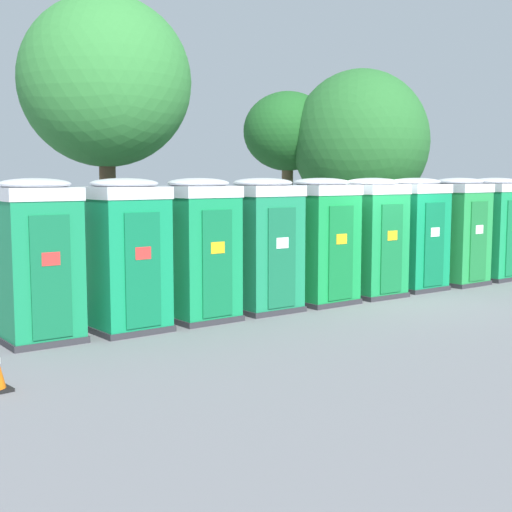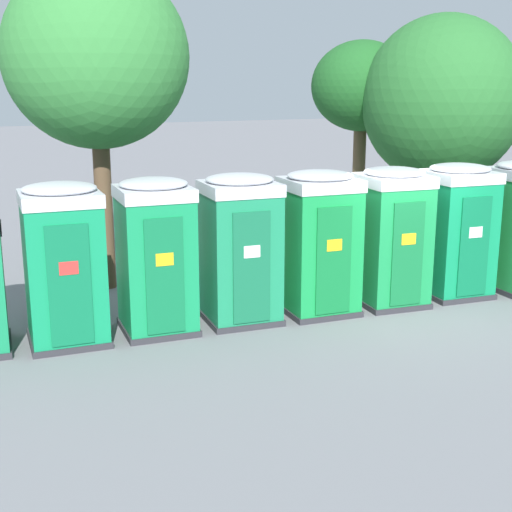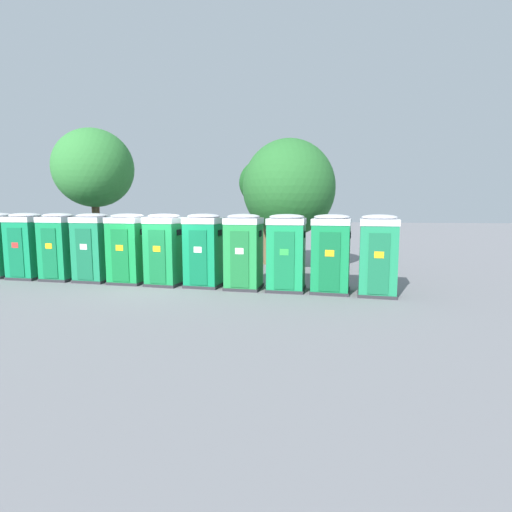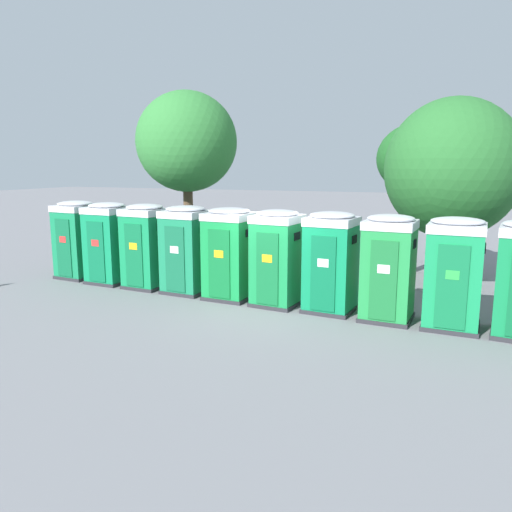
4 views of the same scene
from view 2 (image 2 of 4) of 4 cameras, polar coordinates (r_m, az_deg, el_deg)
ground_plane at (r=13.41m, az=10.86°, el=-3.91°), size 120.00×120.00×0.00m
portapotty_1 at (r=11.42m, az=-15.10°, el=-0.57°), size 1.28×1.27×2.54m
portapotty_2 at (r=11.65m, az=-8.01°, el=0.06°), size 1.25×1.28×2.54m
portapotty_3 at (r=12.05m, az=-1.28°, el=0.65°), size 1.32×1.30×2.54m
portapotty_4 at (r=12.55m, az=5.05°, el=1.13°), size 1.31×1.28×2.54m
portapotty_5 at (r=13.21m, az=10.79°, el=1.58°), size 1.28×1.32×2.54m
portapotty_6 at (r=14.06m, az=15.73°, el=2.04°), size 1.31×1.31×2.54m
street_tree_0 at (r=14.09m, az=-12.66°, el=15.21°), size 3.47×3.47×6.19m
street_tree_1 at (r=19.26m, az=8.44°, el=13.16°), size 2.63×2.63×5.08m
street_tree_2 at (r=18.49m, az=14.68°, el=11.95°), size 3.95×3.95×5.64m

